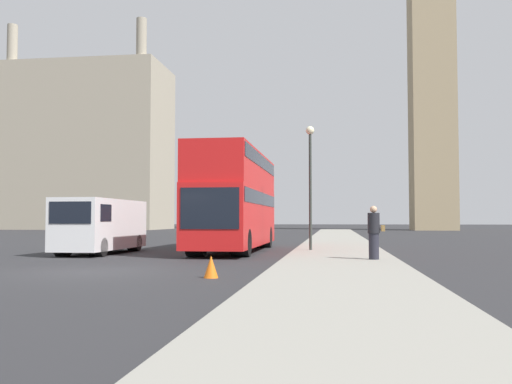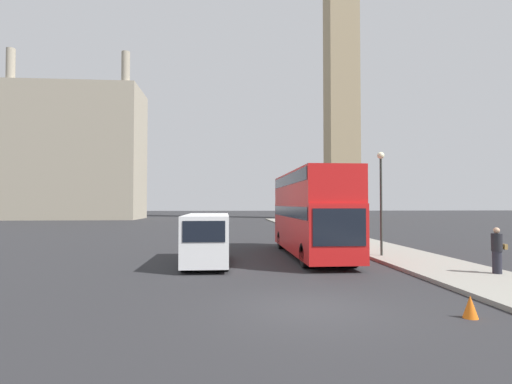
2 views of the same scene
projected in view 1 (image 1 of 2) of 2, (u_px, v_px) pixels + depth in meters
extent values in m
plane|color=#28282B|center=(90.00, 271.00, 15.77)|extent=(300.00, 300.00, 0.00)
cube|color=gray|center=(341.00, 272.00, 14.84)|extent=(3.80, 120.00, 0.15)
cube|color=tan|center=(431.00, 56.00, 76.67)|extent=(5.58, 5.58, 46.84)
cube|color=#9E937F|center=(90.00, 148.00, 84.05)|extent=(22.46, 11.96, 23.89)
cylinder|color=#9E937F|center=(12.00, 43.00, 81.01)|extent=(1.44, 1.44, 5.26)
cylinder|color=#9E937F|center=(141.00, 37.00, 78.42)|extent=(1.44, 1.44, 5.26)
cube|color=red|center=(235.00, 217.00, 25.68)|extent=(2.45, 10.60, 2.50)
cube|color=red|center=(235.00, 172.00, 25.78)|extent=(2.45, 10.39, 1.61)
cube|color=black|center=(235.00, 199.00, 25.72)|extent=(2.49, 10.18, 0.55)
cube|color=black|center=(235.00, 162.00, 25.80)|extent=(2.49, 9.96, 0.55)
cube|color=black|center=(210.00, 208.00, 20.43)|extent=(2.15, 0.03, 1.50)
cylinder|color=black|center=(196.00, 243.00, 22.08)|extent=(0.68, 1.07, 1.07)
cylinder|color=black|center=(241.00, 243.00, 21.84)|extent=(0.68, 1.07, 1.07)
cylinder|color=black|center=(231.00, 237.00, 29.42)|extent=(0.68, 1.07, 1.07)
cylinder|color=black|center=(264.00, 237.00, 29.18)|extent=(0.68, 1.07, 1.07)
cube|color=white|center=(102.00, 224.00, 24.11)|extent=(1.94, 5.84, 2.07)
cube|color=black|center=(70.00, 213.00, 21.23)|extent=(1.65, 0.02, 0.83)
cube|color=black|center=(82.00, 213.00, 22.26)|extent=(1.97, 1.05, 0.66)
cylinder|color=black|center=(63.00, 247.00, 22.21)|extent=(0.49, 0.73, 0.73)
cylinder|color=black|center=(99.00, 247.00, 22.01)|extent=(0.49, 0.73, 0.73)
cylinder|color=black|center=(104.00, 243.00, 26.14)|extent=(0.49, 0.73, 0.73)
cylinder|color=black|center=(134.00, 243.00, 25.94)|extent=(0.49, 0.73, 0.73)
cylinder|color=#23232D|center=(374.00, 246.00, 18.42)|extent=(0.33, 0.33, 0.84)
cylinder|color=black|center=(374.00, 223.00, 18.45)|extent=(0.38, 0.38, 0.66)
sphere|color=tan|center=(373.00, 209.00, 18.48)|extent=(0.23, 0.23, 0.23)
cube|color=olive|center=(383.00, 228.00, 18.41)|extent=(0.12, 0.24, 0.20)
cylinder|color=#2D332D|center=(310.00, 192.00, 24.24)|extent=(0.12, 0.12, 4.92)
sphere|color=beige|center=(310.00, 130.00, 24.37)|extent=(0.36, 0.36, 0.36)
cube|color=#99999E|center=(224.00, 230.00, 50.79)|extent=(1.90, 4.47, 0.73)
cube|color=black|center=(224.00, 222.00, 50.93)|extent=(1.71, 2.15, 0.64)
cylinder|color=black|center=(212.00, 232.00, 49.46)|extent=(0.42, 0.66, 0.66)
cylinder|color=black|center=(229.00, 232.00, 49.26)|extent=(0.42, 0.66, 0.66)
cylinder|color=black|center=(219.00, 231.00, 52.29)|extent=(0.42, 0.66, 0.66)
cylinder|color=black|center=(235.00, 231.00, 52.09)|extent=(0.42, 0.66, 0.66)
cone|color=orange|center=(211.00, 267.00, 14.03)|extent=(0.36, 0.36, 0.55)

